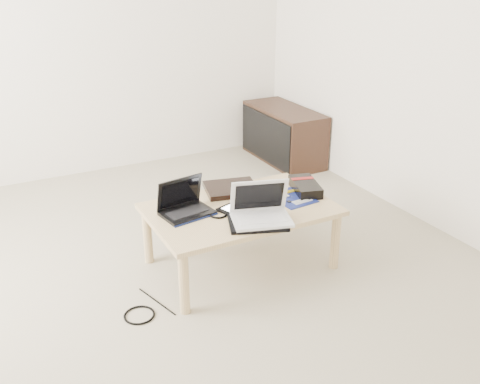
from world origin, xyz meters
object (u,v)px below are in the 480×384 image
coffee_table (241,214)px  white_laptop (261,211)px  media_cabinet (283,135)px  gpu_box (305,187)px  netbook (185,206)px

coffee_table → white_laptop: 0.26m
media_cabinet → gpu_box: bearing=-117.3°
media_cabinet → white_laptop: size_ratio=2.37×
white_laptop → media_cabinet: bearing=54.5°
netbook → gpu_box: 0.81m
white_laptop → gpu_box: 0.53m
media_cabinet → white_laptop: white_laptop is taller
media_cabinet → netbook: (-1.58, -1.44, 0.19)m
media_cabinet → white_laptop: (-1.24, -1.74, 0.22)m
media_cabinet → coffee_table: bearing=-129.6°
netbook → media_cabinet: bearing=42.3°
coffee_table → netbook: (-0.33, 0.08, 0.09)m
media_cabinet → netbook: bearing=-137.7°
netbook → white_laptop: size_ratio=0.84×
coffee_table → media_cabinet: media_cabinet is taller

